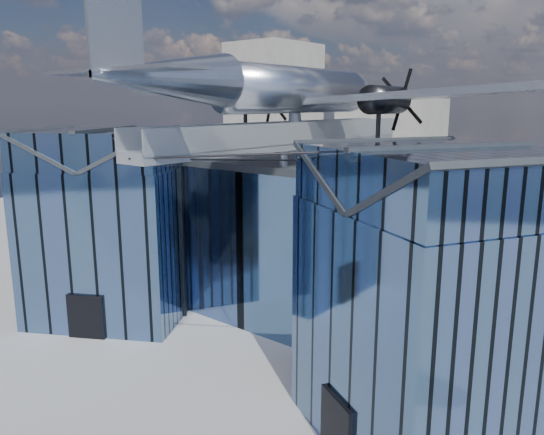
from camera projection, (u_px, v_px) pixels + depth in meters
The scene contains 5 objects.
ground_plane at pixel (249, 353), 28.81m from camera, with size 120.00×120.00×0.00m, color gray.
museum at pixel (312, 234), 32.04m from camera, with size 32.88×24.50×17.60m.
bg_towers at pixel (536, 131), 63.97m from camera, with size 77.00×24.50×26.00m.
tree_plaza_w at pixel (42, 224), 43.56m from camera, with size 4.29×4.29×5.31m.
tree_side_w at pixel (139, 205), 54.45m from camera, with size 3.74×3.74×4.53m.
Camera 1 is at (17.86, -19.78, 13.26)m, focal length 35.00 mm.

